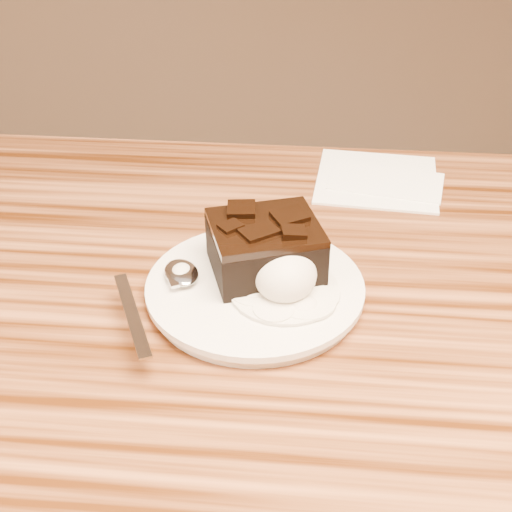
# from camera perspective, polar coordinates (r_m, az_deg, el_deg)

# --- Properties ---
(plate) EXTENTS (0.20, 0.20, 0.02)m
(plate) POSITION_cam_1_polar(r_m,az_deg,el_deg) (0.63, -0.08, -2.89)
(plate) COLOR white
(plate) RESTS_ON dining_table
(brownie) EXTENTS (0.12, 0.11, 0.04)m
(brownie) POSITION_cam_1_polar(r_m,az_deg,el_deg) (0.63, 0.75, 0.45)
(brownie) COLOR black
(brownie) RESTS_ON plate
(ice_cream_scoop) EXTENTS (0.06, 0.06, 0.05)m
(ice_cream_scoop) POSITION_cam_1_polar(r_m,az_deg,el_deg) (0.61, 2.42, -1.52)
(ice_cream_scoop) COLOR beige
(ice_cream_scoop) RESTS_ON plate
(melt_puddle) EXTENTS (0.10, 0.10, 0.00)m
(melt_puddle) POSITION_cam_1_polar(r_m,az_deg,el_deg) (0.62, 2.38, -2.89)
(melt_puddle) COLOR silver
(melt_puddle) RESTS_ON plate
(spoon) EXTENTS (0.10, 0.17, 0.01)m
(spoon) POSITION_cam_1_polar(r_m,az_deg,el_deg) (0.64, -6.20, -1.50)
(spoon) COLOR silver
(spoon) RESTS_ON plate
(napkin) EXTENTS (0.15, 0.15, 0.01)m
(napkin) POSITION_cam_1_polar(r_m,az_deg,el_deg) (0.84, 9.98, 6.34)
(napkin) COLOR white
(napkin) RESTS_ON dining_table
(crumb_a) EXTENTS (0.01, 0.01, 0.00)m
(crumb_a) POSITION_cam_1_polar(r_m,az_deg,el_deg) (0.62, 4.32, -2.58)
(crumb_a) COLOR black
(crumb_a) RESTS_ON plate
(crumb_b) EXTENTS (0.01, 0.01, 0.00)m
(crumb_b) POSITION_cam_1_polar(r_m,az_deg,el_deg) (0.61, 3.63, -3.20)
(crumb_b) COLOR black
(crumb_b) RESTS_ON plate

